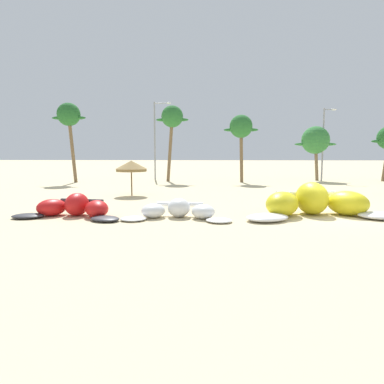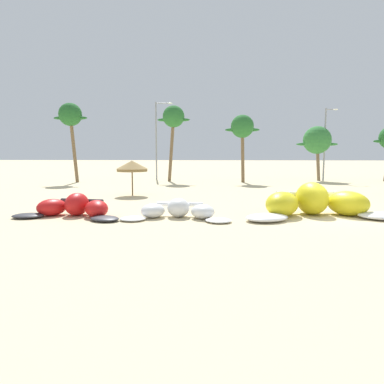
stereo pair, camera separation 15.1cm
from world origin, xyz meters
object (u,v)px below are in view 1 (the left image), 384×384
palm_leftmost (69,116)px  lamppost_west (156,136)px  kite_far_left (74,208)px  kite_left_of_center (315,203)px  palm_center_left (316,141)px  palm_left_of_gap (241,128)px  beach_umbrella_near_van (131,166)px  kite_left (178,211)px  palm_left (172,119)px  lamppost_west_center (324,141)px

palm_leftmost → lamppost_west: lamppost_west is taller
kite_far_left → kite_left_of_center: 12.46m
palm_leftmost → palm_center_left: size_ratio=1.37×
palm_leftmost → palm_center_left: palm_leftmost is taller
kite_left_of_center → palm_center_left: palm_center_left is taller
kite_left_of_center → palm_left_of_gap: bearing=95.7°
beach_umbrella_near_van → kite_left: bearing=-64.6°
kite_left → palm_left: bearing=96.6°
palm_leftmost → palm_left: 11.15m
palm_left_of_gap → lamppost_west: (-9.88, 3.93, -0.71)m
lamppost_west → beach_umbrella_near_van: bearing=-88.2°
kite_left → palm_left: (-2.61, 22.48, 6.67)m
kite_left_of_center → beach_umbrella_near_van: bearing=144.5°
palm_left_of_gap → palm_center_left: (8.82, 2.71, -1.30)m
palm_left_of_gap → palm_center_left: size_ratio=1.17×
beach_umbrella_near_van → lamppost_west_center: 24.09m
kite_left_of_center → palm_leftmost: size_ratio=0.97×
kite_left_of_center → palm_left: bearing=114.3°
kite_far_left → palm_left: size_ratio=0.69×
lamppost_west → palm_left_of_gap: bearing=-21.7°
kite_left → beach_umbrella_near_van: beach_umbrella_near_van is taller
palm_center_left → lamppost_west: (-18.70, 1.22, 0.59)m
kite_far_left → kite_left: (5.37, -0.18, -0.08)m
kite_far_left → lamppost_west: (0.49, 25.34, 4.78)m
kite_far_left → beach_umbrella_near_van: (1.01, 8.99, 1.80)m
kite_far_left → palm_left_of_gap: (10.37, 21.42, 5.48)m
kite_left_of_center → palm_center_left: (6.76, 23.27, 3.98)m
kite_far_left → lamppost_west: lamppost_west is taller
kite_left_of_center → palm_left_of_gap: size_ratio=1.13×
palm_left_of_gap → lamppost_west_center: size_ratio=0.89×
palm_left → lamppost_west: (-2.27, 3.05, -1.81)m
kite_far_left → lamppost_west_center: bearing=49.8°
kite_far_left → lamppost_west_center: (20.00, 23.63, 4.16)m
beach_umbrella_near_van → kite_left_of_center: bearing=-35.5°
kite_far_left → lamppost_west: bearing=88.9°
kite_left → lamppost_west: 26.44m
kite_far_left → palm_leftmost: palm_leftmost is taller
kite_left → beach_umbrella_near_van: (-4.36, 9.18, 1.88)m
kite_left → beach_umbrella_near_van: bearing=115.4°
palm_left → kite_far_left: bearing=-97.1°
kite_far_left → lamppost_west: size_ratio=0.63×
kite_left_of_center → palm_left_of_gap: 21.33m
kite_far_left → kite_left_of_center: (12.43, 0.86, 0.20)m
palm_left_of_gap → lamppost_west_center: lamppost_west_center is taller
lamppost_west_center → kite_left_of_center: bearing=-108.4°
lamppost_west → lamppost_west_center: 19.59m
kite_left_of_center → beach_umbrella_near_van: beach_umbrella_near_van is taller
palm_left_of_gap → lamppost_west: size_ratio=0.79×
kite_left → lamppost_west: lamppost_west is taller
palm_left → lamppost_west_center: (17.24, 1.34, -2.43)m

